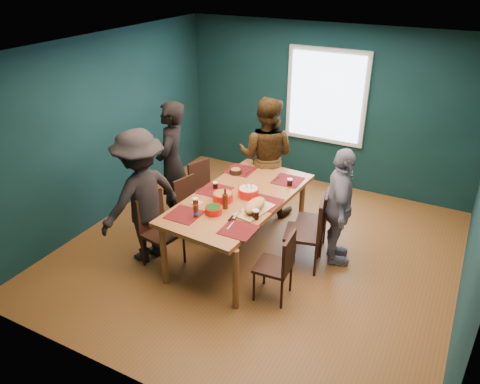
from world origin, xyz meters
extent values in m
cube|color=brown|center=(0.00, 0.00, -0.01)|extent=(5.00, 5.00, 0.01)
cube|color=silver|center=(0.00, 0.00, 2.70)|extent=(5.00, 5.00, 0.01)
cube|color=#103035|center=(-2.50, 0.00, 1.35)|extent=(0.01, 5.00, 2.70)
cube|color=#103035|center=(0.00, 2.50, 1.35)|extent=(5.00, 0.01, 2.70)
cube|color=#103035|center=(0.00, -2.50, 1.35)|extent=(5.00, 0.01, 2.70)
cube|color=silver|center=(0.00, 2.47, 1.55)|extent=(1.35, 0.06, 1.55)
cube|color=#A45B31|center=(-0.24, -0.12, 0.82)|extent=(1.27, 2.30, 0.06)
cylinder|color=#A45B31|center=(-0.73, -1.14, 0.40)|extent=(0.08, 0.08, 0.79)
cylinder|color=#A45B31|center=(0.25, -1.14, 0.40)|extent=(0.08, 0.08, 0.79)
cylinder|color=#A45B31|center=(-0.73, 0.91, 0.40)|extent=(0.08, 0.08, 0.79)
cylinder|color=#A45B31|center=(0.25, 0.91, 0.40)|extent=(0.08, 0.08, 0.79)
cube|color=black|center=(-1.11, 0.48, 0.43)|extent=(0.51, 0.51, 0.04)
cube|color=black|center=(-1.28, 0.54, 0.66)|extent=(0.17, 0.39, 0.44)
cylinder|color=black|center=(-1.33, 0.37, 0.20)|extent=(0.03, 0.03, 0.41)
cylinder|color=black|center=(-1.00, 0.26, 0.20)|extent=(0.03, 0.03, 0.41)
cylinder|color=black|center=(-1.21, 0.70, 0.20)|extent=(0.03, 0.03, 0.41)
cylinder|color=black|center=(-0.89, 0.58, 0.20)|extent=(0.03, 0.03, 0.41)
cube|color=black|center=(-1.05, -0.01, 0.40)|extent=(0.46, 0.46, 0.04)
cube|color=black|center=(-1.21, 0.04, 0.63)|extent=(0.13, 0.37, 0.41)
cylinder|color=black|center=(-1.25, -0.12, 0.19)|extent=(0.03, 0.03, 0.39)
cylinder|color=black|center=(-0.93, -0.20, 0.19)|extent=(0.03, 0.03, 0.39)
cylinder|color=black|center=(-1.17, 0.19, 0.19)|extent=(0.03, 0.03, 0.39)
cylinder|color=black|center=(-0.85, 0.11, 0.19)|extent=(0.03, 0.03, 0.39)
cube|color=black|center=(-0.98, -0.83, 0.46)|extent=(0.50, 0.50, 0.04)
cube|color=black|center=(-1.17, -0.79, 0.72)|extent=(0.12, 0.43, 0.47)
cylinder|color=black|center=(-1.20, -0.98, 0.22)|extent=(0.03, 0.03, 0.44)
cylinder|color=black|center=(-0.83, -1.04, 0.22)|extent=(0.03, 0.03, 0.44)
cylinder|color=black|center=(-1.13, -0.61, 0.22)|extent=(0.03, 0.03, 0.44)
cylinder|color=black|center=(-0.77, -0.68, 0.22)|extent=(0.03, 0.03, 0.44)
cube|color=black|center=(0.57, 0.40, 0.43)|extent=(0.47, 0.47, 0.04)
cube|color=black|center=(0.75, 0.44, 0.66)|extent=(0.11, 0.40, 0.44)
cylinder|color=black|center=(0.44, 0.20, 0.20)|extent=(0.03, 0.03, 0.41)
cylinder|color=black|center=(0.77, 0.27, 0.20)|extent=(0.03, 0.03, 0.41)
cylinder|color=black|center=(0.38, 0.54, 0.20)|extent=(0.03, 0.03, 0.41)
cylinder|color=black|center=(0.71, 0.60, 0.20)|extent=(0.03, 0.03, 0.41)
cube|color=black|center=(0.61, -0.02, 0.48)|extent=(0.54, 0.54, 0.04)
cube|color=black|center=(0.81, 0.03, 0.75)|extent=(0.15, 0.45, 0.49)
cylinder|color=black|center=(0.47, -0.25, 0.23)|extent=(0.03, 0.03, 0.46)
cylinder|color=black|center=(0.85, -0.16, 0.23)|extent=(0.03, 0.03, 0.46)
cylinder|color=black|center=(0.38, 0.12, 0.23)|extent=(0.03, 0.03, 0.46)
cylinder|color=black|center=(0.76, 0.22, 0.23)|extent=(0.03, 0.03, 0.46)
cube|color=black|center=(0.53, -0.76, 0.42)|extent=(0.42, 0.42, 0.04)
cube|color=black|center=(0.71, -0.74, 0.66)|extent=(0.07, 0.40, 0.43)
cylinder|color=black|center=(0.38, -0.94, 0.20)|extent=(0.03, 0.03, 0.40)
cylinder|color=black|center=(0.71, -0.91, 0.20)|extent=(0.03, 0.03, 0.40)
cylinder|color=black|center=(0.35, -0.60, 0.20)|extent=(0.03, 0.03, 0.40)
cylinder|color=black|center=(0.69, -0.58, 0.20)|extent=(0.03, 0.03, 0.40)
imported|color=black|center=(-1.49, 0.16, 0.93)|extent=(0.64, 0.78, 1.86)
imported|color=black|center=(-0.44, 1.11, 0.91)|extent=(0.98, 0.81, 1.83)
imported|color=silver|center=(0.96, 0.30, 0.79)|extent=(0.69, 1.00, 1.58)
imported|color=black|center=(-1.30, -0.79, 0.90)|extent=(0.96, 1.29, 1.79)
cylinder|color=red|center=(-0.38, -0.31, 0.90)|extent=(0.26, 0.26, 0.10)
cylinder|color=#557B2D|center=(-0.38, -0.31, 0.94)|extent=(0.22, 0.22, 0.02)
cylinder|color=red|center=(-0.15, -0.05, 0.90)|extent=(0.27, 0.27, 0.11)
cylinder|color=beige|center=(-0.15, -0.05, 0.95)|extent=(0.24, 0.24, 0.02)
cylinder|color=tan|center=(-0.11, -0.05, 0.99)|extent=(0.08, 0.15, 0.22)
cylinder|color=tan|center=(-0.18, -0.05, 0.99)|extent=(0.07, 0.15, 0.22)
cylinder|color=red|center=(-0.32, -0.65, 0.89)|extent=(0.21, 0.21, 0.09)
cylinder|color=#104114|center=(-0.32, -0.65, 0.93)|extent=(0.18, 0.18, 0.02)
cube|color=tan|center=(0.10, -0.37, 0.86)|extent=(0.36, 0.57, 0.02)
ellipsoid|color=#DD884F|center=(0.10, -0.37, 0.93)|extent=(0.27, 0.45, 0.12)
cube|color=silver|center=(-0.03, -0.58, 0.88)|extent=(0.04, 0.21, 0.00)
cylinder|color=black|center=(-0.06, -0.70, 0.88)|extent=(0.03, 0.12, 0.02)
sphere|color=#145413|center=(0.10, -0.49, 0.94)|extent=(0.04, 0.04, 0.04)
sphere|color=#145413|center=(0.10, -0.37, 0.94)|extent=(0.04, 0.04, 0.04)
sphere|color=#145413|center=(0.10, -0.25, 0.94)|extent=(0.04, 0.04, 0.04)
cylinder|color=black|center=(-0.62, 0.48, 0.88)|extent=(0.17, 0.17, 0.07)
cylinder|color=#557B2D|center=(-0.62, 0.48, 0.91)|extent=(0.14, 0.14, 0.02)
cylinder|color=#4B1A0D|center=(-0.46, -0.81, 0.93)|extent=(0.06, 0.06, 0.16)
cylinder|color=#4B1A0D|center=(-0.46, -0.81, 1.04)|extent=(0.02, 0.02, 0.06)
cylinder|color=#1A4DB6|center=(-0.46, -0.81, 0.90)|extent=(0.06, 0.06, 0.04)
cylinder|color=#4B1A0D|center=(-0.26, -0.47, 0.94)|extent=(0.07, 0.07, 0.19)
cylinder|color=#4B1A0D|center=(-0.26, -0.47, 1.08)|extent=(0.03, 0.03, 0.08)
cylinder|color=black|center=(-0.61, -0.58, 0.90)|extent=(0.07, 0.07, 0.10)
cylinder|color=silver|center=(-0.61, -0.58, 0.94)|extent=(0.07, 0.07, 0.01)
cylinder|color=black|center=(0.19, -0.52, 0.90)|extent=(0.08, 0.08, 0.11)
cylinder|color=silver|center=(0.19, -0.52, 0.95)|extent=(0.08, 0.08, 0.02)
cylinder|color=black|center=(0.21, 0.48, 0.90)|extent=(0.07, 0.07, 0.10)
cylinder|color=silver|center=(0.21, 0.48, 0.94)|extent=(0.07, 0.07, 0.01)
cylinder|color=black|center=(-0.64, -0.06, 0.89)|extent=(0.06, 0.06, 0.09)
cylinder|color=silver|center=(-0.64, -0.06, 0.93)|extent=(0.07, 0.07, 0.01)
cube|color=#F47F67|center=(0.15, -0.05, 0.85)|extent=(0.17, 0.17, 0.00)
cube|color=#F47F67|center=(-0.64, -0.51, 0.85)|extent=(0.16, 0.16, 0.00)
cube|color=#F47F67|center=(0.11, -0.83, 0.85)|extent=(0.20, 0.20, 0.00)
camera|label=1|loc=(2.24, -4.83, 3.66)|focal=35.00mm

